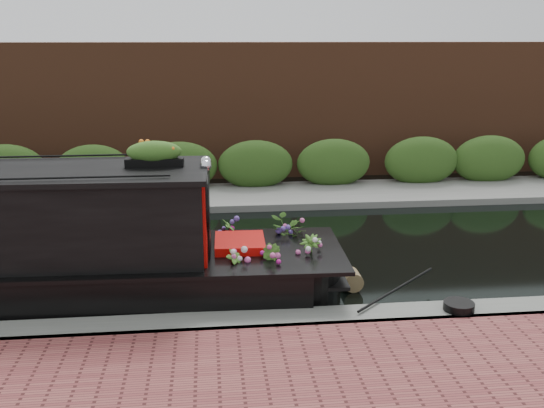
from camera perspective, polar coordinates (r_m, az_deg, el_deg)
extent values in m
plane|color=black|center=(12.00, -9.47, -5.01)|extent=(80.00, 80.00, 0.00)
cube|color=slate|center=(8.99, -10.62, -12.36)|extent=(40.00, 0.60, 0.50)
cube|color=slate|center=(16.00, -8.66, 0.25)|extent=(40.00, 2.40, 0.34)
cube|color=#2D4E1A|center=(16.87, -8.54, 1.05)|extent=(40.00, 1.10, 2.80)
cube|color=brown|center=(18.91, -8.30, 2.62)|extent=(40.00, 1.00, 8.00)
cube|color=red|center=(9.78, -6.17, -0.74)|extent=(0.11, 1.77, 1.36)
cube|color=black|center=(9.01, -14.75, -2.10)|extent=(0.91, 0.06, 0.56)
cube|color=red|center=(10.02, -3.04, -4.68)|extent=(0.83, 0.93, 0.50)
sphere|color=silver|center=(9.45, -6.25, 3.64)|extent=(0.18, 0.18, 0.18)
sphere|color=silver|center=(9.73, -6.25, 3.98)|extent=(0.18, 0.18, 0.18)
cube|color=black|center=(9.62, -10.98, 3.87)|extent=(0.90, 0.26, 0.13)
ellipsoid|color=orange|center=(9.59, -11.04, 4.98)|extent=(0.99, 0.25, 0.24)
imported|color=#3C6B23|center=(9.38, -3.57, -5.96)|extent=(0.35, 0.35, 0.56)
imported|color=#3C6B23|center=(9.42, 0.02, -5.66)|extent=(0.43, 0.43, 0.61)
imported|color=#3C6B23|center=(10.65, 1.72, -2.90)|extent=(0.80, 0.77, 0.69)
imported|color=#3C6B23|center=(9.81, 3.59, -4.75)|extent=(0.48, 0.48, 0.63)
imported|color=#3C6B23|center=(10.74, -4.07, -3.00)|extent=(0.24, 0.34, 0.61)
cylinder|color=olive|center=(10.48, 7.51, -7.05)|extent=(0.33, 0.39, 0.33)
cylinder|color=black|center=(9.49, 17.18, -9.17)|extent=(0.45, 0.45, 0.12)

